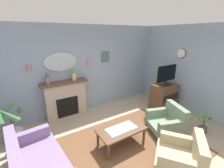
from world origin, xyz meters
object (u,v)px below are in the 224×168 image
object	(u,v)px
wall_mirror	(61,62)
framed_picture	(105,57)
armchair_near_fireplace	(168,120)
tv_cabinet	(163,97)
mantel_vase_centre	(47,78)
fireplace	(66,100)
floral_couch	(34,164)
tv_flatscreen	(167,75)
potted_plant_tall_palm	(12,124)
wall_sconce_right	(89,61)
mantel_vase_left	(74,75)
wall_sconce_left	(29,68)
wall_clock	(181,53)
potted_plant_small_fern	(204,122)
coffee_table	(121,131)
armchair_beside_couch	(183,155)

from	to	relation	value
wall_mirror	framed_picture	xyz separation A→B (m)	(1.50, 0.01, 0.04)
armchair_near_fireplace	tv_cabinet	xyz separation A→B (m)	(0.87, 0.88, 0.15)
mantel_vase_centre	armchair_near_fireplace	size ratio (longest dim) A/B	0.36
fireplace	floral_couch	xyz separation A→B (m)	(-1.13, -1.86, -0.25)
fireplace	tv_flatscreen	distance (m)	3.28
potted_plant_tall_palm	wall_sconce_right	bearing A→B (deg)	15.33
mantel_vase_left	fireplace	bearing A→B (deg)	174.61
fireplace	floral_couch	size ratio (longest dim) A/B	0.76
tv_flatscreen	wall_mirror	bearing A→B (deg)	153.75
wall_mirror	fireplace	bearing A→B (deg)	-90.00
fireplace	wall_sconce_left	world-z (taller)	wall_sconce_left
wall_clock	wall_sconce_right	bearing A→B (deg)	150.46
tv_cabinet	potted_plant_small_fern	size ratio (longest dim) A/B	1.47
tv_cabinet	potted_plant_tall_palm	distance (m)	4.42
wall_sconce_right	armchair_near_fireplace	world-z (taller)	wall_sconce_right
coffee_table	mantel_vase_left	bearing A→B (deg)	101.18
wall_mirror	armchair_near_fireplace	size ratio (longest dim) A/B	0.93
mantel_vase_centre	coffee_table	xyz separation A→B (m)	(1.13, -1.94, -0.95)
framed_picture	floral_couch	world-z (taller)	framed_picture
armchair_beside_couch	wall_sconce_right	bearing A→B (deg)	98.16
mantel_vase_centre	mantel_vase_left	distance (m)	0.75
potted_plant_tall_palm	potted_plant_small_fern	world-z (taller)	potted_plant_tall_palm
mantel_vase_left	potted_plant_tall_palm	size ratio (longest dim) A/B	0.35
armchair_near_fireplace	wall_sconce_left	bearing A→B (deg)	142.26
floral_couch	potted_plant_tall_palm	xyz separation A→B (m)	(-0.29, 1.33, 0.16)
floral_couch	potted_plant_small_fern	size ratio (longest dim) A/B	2.91
wall_sconce_left	framed_picture	distance (m)	2.35
wall_sconce_left	wall_clock	distance (m)	4.55
wall_mirror	armchair_near_fireplace	distance (m)	3.40
mantel_vase_centre	floral_couch	size ratio (longest dim) A/B	0.21
framed_picture	armchair_near_fireplace	xyz separation A→B (m)	(0.57, -2.32, -1.44)
floral_couch	wall_mirror	bearing A→B (deg)	60.67
framed_picture	tv_cabinet	world-z (taller)	framed_picture
wall_sconce_right	armchair_beside_couch	xyz separation A→B (m)	(0.46, -3.22, -1.35)
fireplace	potted_plant_small_fern	world-z (taller)	fireplace
wall_clock	coffee_table	world-z (taller)	wall_clock
coffee_table	armchair_beside_couch	bearing A→B (deg)	-61.49
tv_cabinet	wall_mirror	bearing A→B (deg)	154.08
coffee_table	floral_couch	distance (m)	1.81
armchair_beside_couch	armchair_near_fireplace	bearing A→B (deg)	51.86
wall_clock	floral_couch	world-z (taller)	wall_clock
wall_sconce_left	armchair_beside_couch	size ratio (longest dim) A/B	0.12
coffee_table	potted_plant_small_fern	bearing A→B (deg)	-20.11
potted_plant_small_fern	wall_mirror	bearing A→B (deg)	134.06
mantel_vase_centre	floral_couch	bearing A→B (deg)	-110.23
wall_mirror	armchair_near_fireplace	world-z (taller)	wall_mirror
potted_plant_tall_palm	mantel_vase_centre	bearing A→B (deg)	27.38
coffee_table	tv_cabinet	xyz separation A→B (m)	(2.25, 0.68, 0.07)
framed_picture	armchair_near_fireplace	bearing A→B (deg)	-76.29
armchair_beside_couch	potted_plant_tall_palm	xyz separation A→B (m)	(-2.73, 2.60, 0.18)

